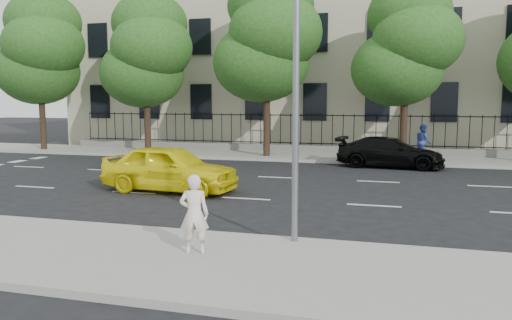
{
  "coord_description": "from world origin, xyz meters",
  "views": [
    {
      "loc": [
        4.45,
        -12.58,
        3.18
      ],
      "look_at": [
        0.19,
        3.0,
        1.2
      ],
      "focal_mm": 35.0,
      "sensor_mm": 36.0,
      "label": 1
    }
  ],
  "objects_px": {
    "yellow_taxi": "(170,168)",
    "woman_near": "(194,214)",
    "street_light": "(301,6)",
    "black_sedan": "(390,152)"
  },
  "relations": [
    {
      "from": "black_sedan",
      "to": "street_light",
      "type": "bearing_deg",
      "value": 177.49
    },
    {
      "from": "street_light",
      "to": "woman_near",
      "type": "relative_size",
      "value": 5.11
    },
    {
      "from": "street_light",
      "to": "woman_near",
      "type": "xyz_separation_m",
      "value": [
        -1.75,
        -1.89,
        -4.21
      ]
    },
    {
      "from": "black_sedan",
      "to": "woman_near",
      "type": "xyz_separation_m",
      "value": [
        -3.64,
        -15.0,
        0.23
      ]
    },
    {
      "from": "yellow_taxi",
      "to": "black_sedan",
      "type": "height_order",
      "value": "yellow_taxi"
    },
    {
      "from": "street_light",
      "to": "black_sedan",
      "type": "distance_m",
      "value": 13.97
    },
    {
      "from": "yellow_taxi",
      "to": "woman_near",
      "type": "height_order",
      "value": "woman_near"
    },
    {
      "from": "black_sedan",
      "to": "woman_near",
      "type": "height_order",
      "value": "woman_near"
    },
    {
      "from": "street_light",
      "to": "woman_near",
      "type": "distance_m",
      "value": 4.93
    },
    {
      "from": "yellow_taxi",
      "to": "woman_near",
      "type": "xyz_separation_m",
      "value": [
        3.64,
        -6.67,
        0.13
      ]
    }
  ]
}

